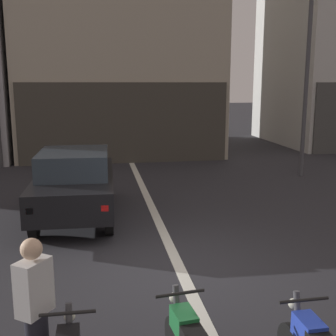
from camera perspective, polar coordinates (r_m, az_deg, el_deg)
The scene contains 6 objects.
ground_plane at distance 7.59m, azimuth 1.66°, elevation -13.44°, with size 120.00×120.00×0.00m, color #2B2B30.
lane_centre_line at distance 13.22m, azimuth -3.41°, elevation -2.58°, with size 0.20×18.00×0.01m, color silver.
building_mid_block at distance 21.52m, azimuth -6.88°, elevation 18.80°, with size 8.62×8.75×12.03m.
car_black_crossing_near at distance 10.30m, azimuth -12.32°, elevation -1.81°, with size 1.88×4.15×1.64m.
street_lamp at distance 15.23m, azimuth 18.20°, elevation 13.34°, with size 0.36×0.36×6.28m.
person_by_motorcycles at distance 4.82m, azimuth -17.30°, elevation -18.11°, with size 0.39×0.42×1.67m.
Camera 1 is at (-1.36, -6.76, 3.18)m, focal length 45.53 mm.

